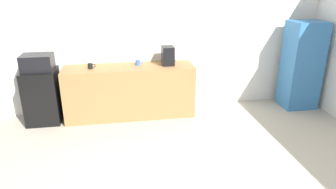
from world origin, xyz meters
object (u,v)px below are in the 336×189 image
Objects in this scene: locker_cabinet at (302,65)px; mug_red at (90,66)px; mini_fridge at (43,96)px; mug_white at (138,62)px; microwave at (37,63)px; coffee_maker at (168,56)px; mug_green at (171,61)px.

mug_red is at bearing 178.92° from locker_cabinet.
locker_cabinet is 3.79m from mug_red.
locker_cabinet is (4.61, -0.10, 0.35)m from mini_fridge.
microwave is at bearing -177.92° from mug_white.
coffee_maker reaches higher than mug_white.
locker_cabinet reaches higher than mug_green.
mini_fridge is 1.88× the size of microwave.
mug_green is (2.19, 0.04, -0.09)m from microwave.
mug_white is at bearing 2.08° from microwave.
microwave is 2.20m from mug_green.
mug_red is (-3.78, 0.07, 0.15)m from locker_cabinet.
locker_cabinet reaches higher than mug_white.
locker_cabinet is at bearing -1.24° from microwave.
coffee_maker reaches higher than mug_red.
microwave is 1.50× the size of coffee_maker.
locker_cabinet is 2.50m from coffee_maker.
coffee_maker is at bearing -147.89° from mug_green.
mug_white and mug_green have the same top height.
mug_red is (0.83, -0.03, 0.50)m from mini_fridge.
mini_fridge is 2.25m from mug_green.
locker_cabinet reaches higher than coffee_maker.
mug_red reaches higher than mini_fridge.
coffee_maker is at bearing -6.56° from mug_white.
coffee_maker reaches higher than mug_green.
mug_red is (-0.79, -0.09, 0.00)m from mug_white.
mug_green is 1.00× the size of mug_red.
coffee_maker is (-2.48, 0.10, 0.26)m from locker_cabinet.
mug_green is at bearing 1.02° from microwave.
coffee_maker reaches higher than microwave.
locker_cabinet is at bearing -2.31° from coffee_maker.
mug_red is at bearing -2.00° from microwave.
mug_white is (1.62, 0.06, -0.09)m from microwave.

